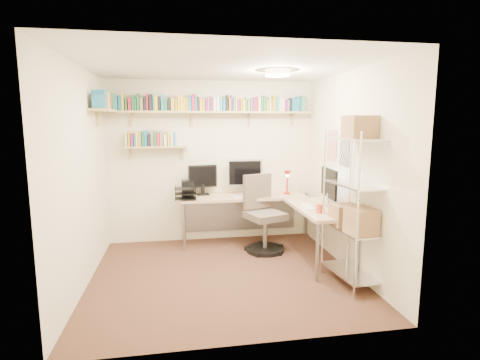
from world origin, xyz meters
name	(u,v)px	position (x,y,z in m)	size (l,w,h in m)	color
ground	(224,275)	(0.00, 0.00, 0.00)	(3.20, 3.20, 0.00)	#42241C
room_shell	(224,150)	(0.00, 0.00, 1.55)	(3.24, 3.04, 2.52)	#EFE1C2
wall_shelves	(183,111)	(-0.43, 1.30, 2.03)	(3.12, 1.09, 0.80)	tan
corner_desk	(253,199)	(0.56, 0.96, 0.74)	(2.20, 1.95, 1.30)	tan
office_chair	(263,219)	(0.68, 0.81, 0.47)	(0.63, 0.64, 1.11)	black
wire_rack	(355,194)	(1.42, -0.52, 1.07)	(0.44, 0.80, 1.94)	silver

